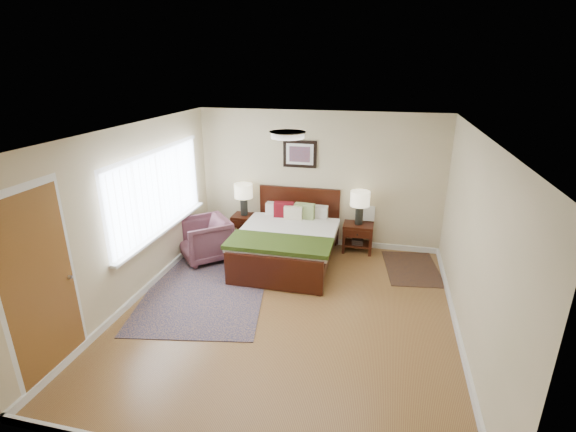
{
  "coord_description": "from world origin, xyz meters",
  "views": [
    {
      "loc": [
        1.14,
        -4.87,
        3.26
      ],
      "look_at": [
        -0.23,
        1.01,
        1.05
      ],
      "focal_mm": 26.0,
      "sensor_mm": 36.0,
      "label": 1
    }
  ],
  "objects_px": {
    "bed": "(288,236)",
    "rug_persian": "(206,290)",
    "lamp_right": "(360,202)",
    "armchair": "(205,239)",
    "nightstand_right": "(358,234)",
    "lamp_left": "(244,194)",
    "nightstand_left": "(244,221)"
  },
  "relations": [
    {
      "from": "lamp_right",
      "to": "rug_persian",
      "type": "relative_size",
      "value": 0.25
    },
    {
      "from": "nightstand_left",
      "to": "armchair",
      "type": "distance_m",
      "value": 1.01
    },
    {
      "from": "lamp_right",
      "to": "armchair",
      "type": "xyz_separation_m",
      "value": [
        -2.59,
        -0.94,
        -0.59
      ]
    },
    {
      "from": "nightstand_left",
      "to": "armchair",
      "type": "xyz_separation_m",
      "value": [
        -0.41,
        -0.92,
        -0.04
      ]
    },
    {
      "from": "armchair",
      "to": "rug_persian",
      "type": "height_order",
      "value": "armchair"
    },
    {
      "from": "bed",
      "to": "lamp_left",
      "type": "xyz_separation_m",
      "value": [
        -1.04,
        0.75,
        0.46
      ]
    },
    {
      "from": "bed",
      "to": "lamp_left",
      "type": "distance_m",
      "value": 1.36
    },
    {
      "from": "rug_persian",
      "to": "lamp_right",
      "type": "bearing_deg",
      "value": 32.32
    },
    {
      "from": "nightstand_right",
      "to": "lamp_right",
      "type": "bearing_deg",
      "value": 90.0
    },
    {
      "from": "nightstand_left",
      "to": "nightstand_right",
      "type": "height_order",
      "value": "nightstand_right"
    },
    {
      "from": "lamp_right",
      "to": "armchair",
      "type": "bearing_deg",
      "value": -160.06
    },
    {
      "from": "lamp_left",
      "to": "lamp_right",
      "type": "height_order",
      "value": "lamp_right"
    },
    {
      "from": "nightstand_right",
      "to": "armchair",
      "type": "relative_size",
      "value": 0.66
    },
    {
      "from": "armchair",
      "to": "rug_persian",
      "type": "relative_size",
      "value": 0.33
    },
    {
      "from": "nightstand_left",
      "to": "nightstand_right",
      "type": "relative_size",
      "value": 0.98
    },
    {
      "from": "nightstand_left",
      "to": "lamp_right",
      "type": "distance_m",
      "value": 2.25
    },
    {
      "from": "bed",
      "to": "nightstand_right",
      "type": "relative_size",
      "value": 3.72
    },
    {
      "from": "armchair",
      "to": "rug_persian",
      "type": "bearing_deg",
      "value": -18.25
    },
    {
      "from": "armchair",
      "to": "lamp_left",
      "type": "bearing_deg",
      "value": 114.54
    },
    {
      "from": "bed",
      "to": "rug_persian",
      "type": "relative_size",
      "value": 0.8
    },
    {
      "from": "lamp_left",
      "to": "bed",
      "type": "bearing_deg",
      "value": -35.83
    },
    {
      "from": "bed",
      "to": "lamp_right",
      "type": "height_order",
      "value": "lamp_right"
    },
    {
      "from": "rug_persian",
      "to": "lamp_left",
      "type": "bearing_deg",
      "value": 80.76
    },
    {
      "from": "lamp_left",
      "to": "lamp_right",
      "type": "distance_m",
      "value": 2.18
    },
    {
      "from": "lamp_right",
      "to": "armchair",
      "type": "height_order",
      "value": "lamp_right"
    },
    {
      "from": "nightstand_right",
      "to": "armchair",
      "type": "height_order",
      "value": "armchair"
    },
    {
      "from": "armchair",
      "to": "bed",
      "type": "bearing_deg",
      "value": 55.67
    },
    {
      "from": "nightstand_left",
      "to": "lamp_right",
      "type": "bearing_deg",
      "value": 0.51
    },
    {
      "from": "bed",
      "to": "nightstand_left",
      "type": "xyz_separation_m",
      "value": [
        -1.04,
        0.73,
        -0.09
      ]
    },
    {
      "from": "bed",
      "to": "nightstand_left",
      "type": "bearing_deg",
      "value": 144.88
    },
    {
      "from": "nightstand_left",
      "to": "lamp_right",
      "type": "height_order",
      "value": "lamp_right"
    },
    {
      "from": "lamp_left",
      "to": "lamp_right",
      "type": "relative_size",
      "value": 1.0
    }
  ]
}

